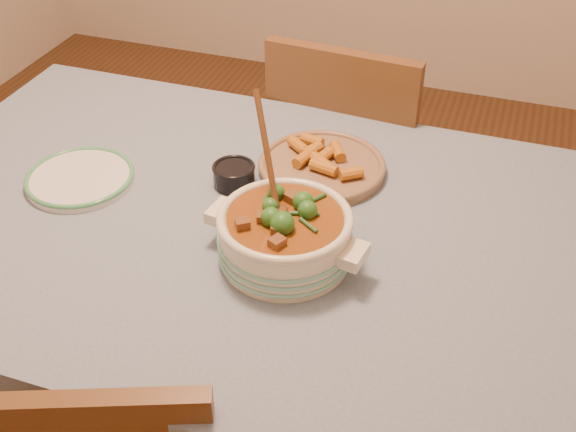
# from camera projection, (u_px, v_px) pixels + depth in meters

# --- Properties ---
(floor) EXTENTS (4.50, 4.50, 0.00)m
(floor) POSITION_uv_depth(u_px,v_px,m) (253.00, 430.00, 2.05)
(floor) COLOR #412A12
(floor) RESTS_ON ground
(dining_table) EXTENTS (1.68, 1.08, 0.76)m
(dining_table) POSITION_uv_depth(u_px,v_px,m) (244.00, 252.00, 1.64)
(dining_table) COLOR brown
(dining_table) RESTS_ON floor
(stew_casserole) EXTENTS (0.35, 0.30, 0.32)m
(stew_casserole) POSITION_uv_depth(u_px,v_px,m) (285.00, 232.00, 1.44)
(stew_casserole) COLOR beige
(stew_casserole) RESTS_ON dining_table
(white_plate) EXTENTS (0.26, 0.26, 0.02)m
(white_plate) POSITION_uv_depth(u_px,v_px,m) (80.00, 178.00, 1.70)
(white_plate) COLOR silver
(white_plate) RESTS_ON dining_table
(condiment_bowl) EXTENTS (0.12, 0.12, 0.05)m
(condiment_bowl) POSITION_uv_depth(u_px,v_px,m) (234.00, 174.00, 1.68)
(condiment_bowl) COLOR black
(condiment_bowl) RESTS_ON dining_table
(fried_plate) EXTENTS (0.39, 0.39, 0.05)m
(fried_plate) POSITION_uv_depth(u_px,v_px,m) (322.00, 165.00, 1.73)
(fried_plate) COLOR #906B4F
(fried_plate) RESTS_ON dining_table
(chair_far) EXTENTS (0.46, 0.46, 0.93)m
(chair_far) POSITION_uv_depth(u_px,v_px,m) (349.00, 159.00, 2.20)
(chair_far) COLOR brown
(chair_far) RESTS_ON floor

